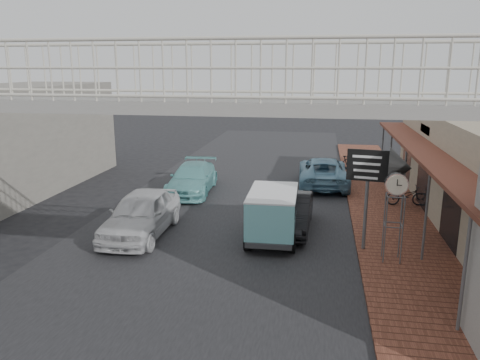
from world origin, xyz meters
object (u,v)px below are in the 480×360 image
at_px(street_clock, 396,188).
at_px(motorcycle_far, 349,165).
at_px(angkot_van, 273,208).
at_px(arrow_sign, 396,169).
at_px(angkot_curb, 323,172).
at_px(white_hatchback, 141,214).
at_px(angkot_far, 192,179).
at_px(motorcycle_near, 406,195).
at_px(dark_sedan, 291,212).

bearing_deg(street_clock, motorcycle_far, 94.85).
height_order(angkot_van, motorcycle_far, angkot_van).
bearing_deg(motorcycle_far, angkot_van, 148.59).
height_order(motorcycle_far, arrow_sign, arrow_sign).
height_order(angkot_curb, motorcycle_far, angkot_curb).
relative_size(white_hatchback, street_clock, 1.70).
xyz_separation_m(angkot_far, motorcycle_near, (9.64, -0.83, -0.15)).
xyz_separation_m(white_hatchback, motorcycle_far, (7.79, 10.57, -0.16)).
relative_size(angkot_curb, motorcycle_far, 2.89).
bearing_deg(street_clock, white_hatchback, 174.49).
bearing_deg(angkot_van, angkot_far, 127.42).
bearing_deg(dark_sedan, angkot_curb, 82.27).
relative_size(angkot_curb, motorcycle_near, 3.16).
xyz_separation_m(dark_sedan, motorcycle_near, (4.64, 3.61, -0.12)).
relative_size(white_hatchback, arrow_sign, 1.37).
height_order(white_hatchback, angkot_curb, white_hatchback).
xyz_separation_m(angkot_van, street_clock, (3.78, -1.46, 1.25)).
bearing_deg(arrow_sign, street_clock, -85.95).
relative_size(dark_sedan, angkot_van, 1.09).
xyz_separation_m(white_hatchback, dark_sedan, (5.22, 1.50, -0.14)).
bearing_deg(motorcycle_far, angkot_curb, 132.85).
distance_m(angkot_far, street_clock, 10.93).
relative_size(dark_sedan, motorcycle_far, 2.22).
distance_m(angkot_curb, angkot_far, 6.62).
distance_m(motorcycle_far, arrow_sign, 11.22).
distance_m(dark_sedan, street_clock, 4.45).
distance_m(white_hatchback, angkot_curb, 10.53).
bearing_deg(angkot_van, white_hatchback, -176.33).
distance_m(dark_sedan, motorcycle_near, 5.88).
distance_m(motorcycle_near, street_clock, 6.60).
height_order(motorcycle_near, arrow_sign, arrow_sign).
bearing_deg(angkot_curb, street_clock, 99.97).
relative_size(motorcycle_near, arrow_sign, 0.48).
relative_size(angkot_far, street_clock, 1.71).
bearing_deg(arrow_sign, white_hatchback, -173.15).
distance_m(angkot_curb, motorcycle_far, 2.60).
bearing_deg(motorcycle_near, motorcycle_far, 14.14).
bearing_deg(angkot_curb, white_hatchback, 50.42).
xyz_separation_m(angkot_van, motorcycle_far, (3.13, 10.17, -0.48)).
relative_size(white_hatchback, angkot_van, 1.28).
distance_m(angkot_far, angkot_van, 7.12).
bearing_deg(dark_sedan, street_clock, -36.83).
bearing_deg(white_hatchback, motorcycle_far, 52.74).
bearing_deg(dark_sedan, arrow_sign, -28.49).
height_order(angkot_van, street_clock, street_clock).
distance_m(angkot_curb, arrow_sign, 9.29).
bearing_deg(white_hatchback, dark_sedan, 15.15).
height_order(dark_sedan, motorcycle_near, dark_sedan).
bearing_deg(street_clock, arrow_sign, 86.11).
relative_size(motorcycle_far, arrow_sign, 0.53).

